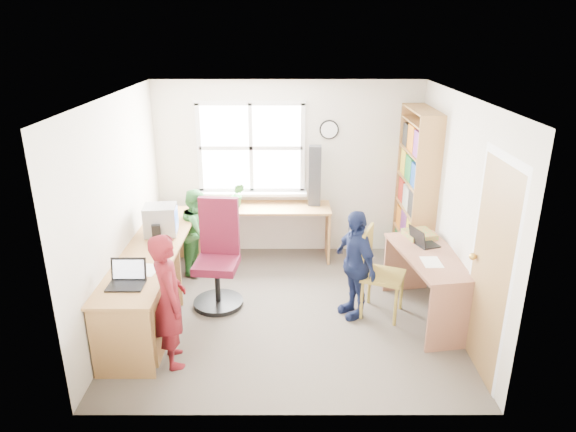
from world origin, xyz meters
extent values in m
cube|color=#4C453C|center=(0.00, 0.00, -0.01)|extent=(3.60, 3.40, 0.02)
cube|color=white|center=(0.00, 0.00, 2.41)|extent=(3.60, 3.40, 0.02)
cube|color=silver|center=(0.00, 1.71, 1.20)|extent=(3.60, 0.02, 2.40)
cube|color=silver|center=(0.00, -1.71, 1.20)|extent=(3.60, 0.02, 2.40)
cube|color=silver|center=(-1.81, 0.00, 1.20)|extent=(0.02, 3.40, 2.40)
cube|color=silver|center=(1.81, 0.00, 1.20)|extent=(0.02, 3.40, 2.40)
cube|color=white|center=(-0.50, 1.69, 1.50)|extent=(1.40, 0.01, 1.20)
cube|color=white|center=(-0.50, 1.68, 1.50)|extent=(1.48, 0.04, 1.28)
cube|color=olive|center=(1.79, -1.05, 1.00)|extent=(0.02, 0.82, 2.00)
sphere|color=gold|center=(1.75, -0.72, 1.00)|extent=(0.07, 0.07, 0.07)
cylinder|color=black|center=(0.55, 1.68, 1.75)|extent=(0.26, 0.03, 0.26)
cylinder|color=white|center=(0.55, 1.66, 1.75)|extent=(0.22, 0.01, 0.22)
cube|color=#BA854A|center=(-1.50, 0.10, 0.73)|extent=(0.60, 2.70, 0.03)
cube|color=#BA854A|center=(-0.25, 1.42, 0.73)|extent=(1.65, 0.56, 0.03)
cube|color=#BA854A|center=(-1.50, 0.10, 0.36)|extent=(0.56, 0.03, 0.72)
cube|color=#BA854A|center=(-1.50, -1.22, 0.36)|extent=(0.56, 0.03, 0.72)
cube|color=#BA854A|center=(-1.50, 1.42, 0.36)|extent=(0.56, 0.03, 0.72)
cube|color=#BA854A|center=(0.55, 1.42, 0.36)|extent=(0.03, 0.52, 0.72)
cube|color=#BA854A|center=(-1.50, -0.85, 0.36)|extent=(0.54, 0.45, 0.72)
cube|color=#A26B51|center=(1.54, -0.15, 0.74)|extent=(0.81, 1.40, 0.03)
cube|color=#A26B51|center=(1.64, -0.78, 0.36)|extent=(0.56, 0.12, 0.73)
cube|color=#A26B51|center=(1.44, 0.48, 0.36)|extent=(0.56, 0.12, 0.73)
cube|color=#BA854A|center=(1.65, 0.68, 1.05)|extent=(0.30, 0.02, 2.10)
cube|color=#BA854A|center=(1.65, 1.68, 1.05)|extent=(0.30, 0.02, 2.10)
cube|color=#BA854A|center=(1.65, 1.18, 2.09)|extent=(0.30, 1.00, 0.02)
cube|color=#BA854A|center=(1.65, 1.18, 0.06)|extent=(0.30, 1.00, 0.02)
cube|color=#BA854A|center=(1.65, 1.18, 0.42)|extent=(0.30, 1.00, 0.02)
cube|color=#BA854A|center=(1.65, 1.18, 0.80)|extent=(0.30, 1.00, 0.02)
cube|color=#BA854A|center=(1.65, 1.18, 1.18)|extent=(0.30, 1.00, 0.02)
cube|color=#BA854A|center=(1.65, 1.18, 1.56)|extent=(0.30, 1.00, 0.02)
cube|color=#BA854A|center=(1.65, 1.18, 1.94)|extent=(0.30, 1.00, 0.02)
cube|color=#B42619|center=(1.65, 0.88, 0.21)|extent=(0.25, 0.28, 0.27)
cube|color=#19479A|center=(1.65, 1.20, 0.21)|extent=(0.25, 0.30, 0.29)
cube|color=#1E8138|center=(1.65, 1.50, 0.22)|extent=(0.25, 0.26, 0.30)
cube|color=gold|center=(1.65, 0.88, 0.58)|extent=(0.25, 0.28, 0.30)
cube|color=#773381|center=(1.65, 1.20, 0.59)|extent=(0.25, 0.30, 0.32)
cube|color=orange|center=(1.65, 1.50, 0.57)|extent=(0.25, 0.26, 0.29)
cube|color=#262626|center=(1.65, 0.88, 0.97)|extent=(0.25, 0.28, 0.32)
cube|color=silver|center=(1.65, 1.20, 0.95)|extent=(0.25, 0.30, 0.29)
cube|color=#B42619|center=(1.65, 1.50, 0.96)|extent=(0.25, 0.26, 0.30)
cube|color=#19479A|center=(1.65, 0.88, 1.33)|extent=(0.25, 0.28, 0.29)
cube|color=#1E8138|center=(1.65, 1.20, 1.34)|extent=(0.25, 0.30, 0.30)
cube|color=gold|center=(1.65, 1.50, 1.35)|extent=(0.25, 0.26, 0.32)
cube|color=#773381|center=(1.65, 0.88, 1.72)|extent=(0.25, 0.28, 0.30)
cube|color=orange|center=(1.65, 1.20, 1.73)|extent=(0.25, 0.30, 0.32)
cube|color=#262626|center=(1.65, 1.50, 1.71)|extent=(0.25, 0.26, 0.29)
cylinder|color=black|center=(-0.81, 0.10, 0.03)|extent=(0.63, 0.63, 0.05)
cylinder|color=black|center=(-0.81, 0.10, 0.27)|extent=(0.07, 0.07, 0.43)
cube|color=#571022|center=(-0.81, 0.10, 0.51)|extent=(0.52, 0.52, 0.09)
cube|color=#571022|center=(-0.79, 0.33, 0.90)|extent=(0.46, 0.13, 0.68)
cylinder|color=#A58B37|center=(0.81, -0.19, 0.23)|extent=(0.05, 0.05, 0.46)
cylinder|color=#A58B37|center=(1.15, -0.33, 0.23)|extent=(0.05, 0.05, 0.46)
cylinder|color=#A58B37|center=(0.94, 0.15, 0.23)|extent=(0.05, 0.05, 0.46)
cylinder|color=#A58B37|center=(1.29, 0.02, 0.23)|extent=(0.05, 0.05, 0.46)
cube|color=#A58B37|center=(1.05, -0.09, 0.47)|extent=(0.56, 0.56, 0.04)
cube|color=#A58B37|center=(0.87, -0.02, 0.74)|extent=(0.18, 0.39, 0.52)
cube|color=gray|center=(-1.48, 0.43, 0.76)|extent=(0.29, 0.24, 0.02)
cube|color=gray|center=(-1.48, 0.43, 0.94)|extent=(0.40, 0.36, 0.34)
cube|color=#3F72F2|center=(-1.30, 0.45, 0.94)|extent=(0.03, 0.29, 0.25)
cube|color=black|center=(-1.53, -0.84, 0.76)|extent=(0.34, 0.25, 0.02)
cube|color=black|center=(-1.53, -0.72, 0.87)|extent=(0.34, 0.06, 0.22)
cube|color=white|center=(-1.53, -0.73, 0.87)|extent=(0.30, 0.04, 0.18)
cube|color=black|center=(1.53, 0.13, 0.77)|extent=(0.31, 0.35, 0.02)
cube|color=black|center=(1.43, 0.09, 0.87)|extent=(0.15, 0.30, 0.20)
cube|color=#3F72F2|center=(1.44, 0.10, 0.87)|extent=(0.12, 0.26, 0.16)
cube|color=black|center=(-1.50, 0.26, 0.85)|extent=(0.12, 0.12, 0.20)
cube|color=black|center=(-1.51, 0.76, 0.84)|extent=(0.11, 0.11, 0.19)
cube|color=black|center=(0.36, 1.50, 1.16)|extent=(0.17, 0.15, 0.82)
cube|color=red|center=(1.52, 0.34, 0.79)|extent=(0.38, 0.38, 0.06)
cube|color=white|center=(-1.41, -0.50, 0.75)|extent=(0.24, 0.31, 0.00)
cube|color=white|center=(1.48, -0.34, 0.76)|extent=(0.19, 0.27, 0.00)
imported|color=#2D7033|center=(-0.68, 1.43, 0.91)|extent=(0.19, 0.16, 0.33)
imported|color=maroon|center=(-1.10, -0.95, 0.66)|extent=(0.47, 0.56, 1.33)
imported|color=#327E36|center=(-1.16, 1.00, 0.56)|extent=(0.51, 0.61, 1.12)
imported|color=#161F45|center=(0.73, -0.09, 0.62)|extent=(0.57, 0.78, 1.24)
camera|label=1|loc=(0.00, -5.13, 3.05)|focal=32.00mm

